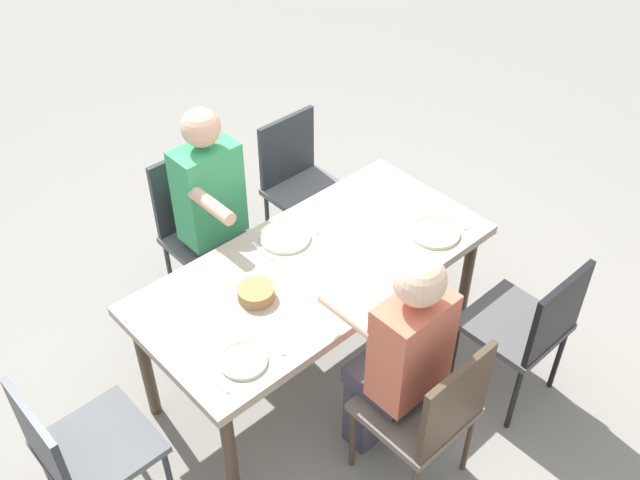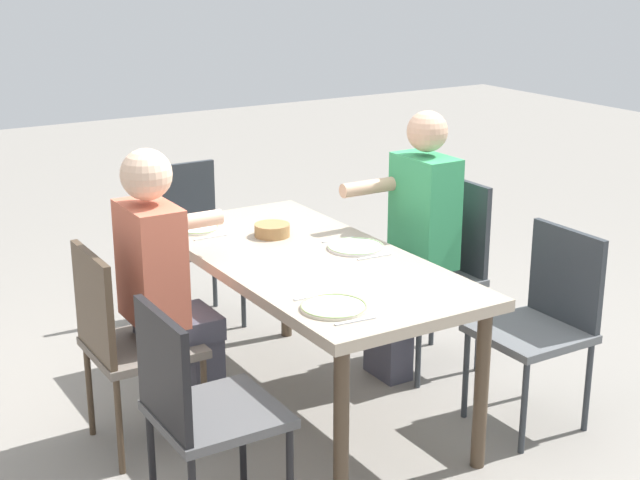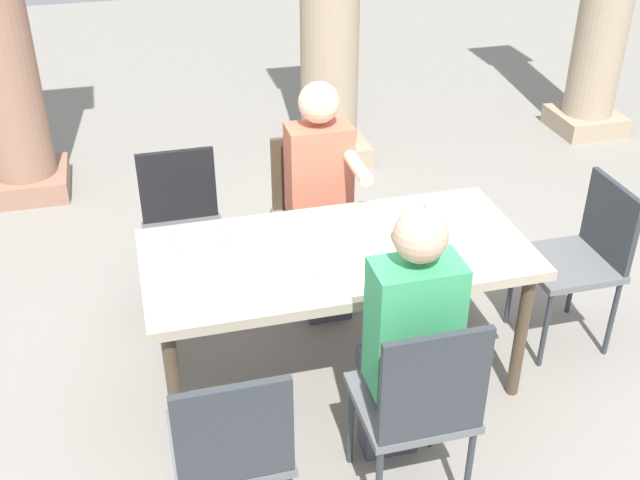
% 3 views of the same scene
% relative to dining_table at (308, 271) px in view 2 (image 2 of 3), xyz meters
% --- Properties ---
extents(ground_plane, '(16.00, 16.00, 0.00)m').
position_rel_dining_table_xyz_m(ground_plane, '(0.00, 0.00, -0.68)').
color(ground_plane, gray).
extents(dining_table, '(1.78, 0.84, 0.75)m').
position_rel_dining_table_xyz_m(dining_table, '(0.00, 0.00, 0.00)').
color(dining_table, tan).
rests_on(dining_table, ground).
extents(chair_west_north, '(0.44, 0.44, 0.90)m').
position_rel_dining_table_xyz_m(chair_west_north, '(-0.64, 0.84, -0.16)').
color(chair_west_north, '#4F4F50').
rests_on(chair_west_north, ground).
extents(chair_west_south, '(0.44, 0.44, 0.89)m').
position_rel_dining_table_xyz_m(chair_west_south, '(-0.64, -0.84, -0.17)').
color(chair_west_south, '#5B5E61').
rests_on(chair_west_south, ground).
extents(chair_mid_north, '(0.44, 0.44, 0.91)m').
position_rel_dining_table_xyz_m(chair_mid_north, '(0.10, 0.84, -0.16)').
color(chair_mid_north, '#6A6158').
rests_on(chair_mid_north, ground).
extents(chair_mid_south, '(0.44, 0.44, 0.96)m').
position_rel_dining_table_xyz_m(chair_mid_south, '(0.10, -0.84, -0.13)').
color(chair_mid_south, '#5B5E61').
rests_on(chair_mid_south, ground).
extents(chair_head_east, '(0.44, 0.44, 0.90)m').
position_rel_dining_table_xyz_m(chair_head_east, '(1.31, 0.00, -0.15)').
color(chair_head_east, '#5B5E61').
rests_on(chair_head_east, ground).
extents(diner_woman_green, '(0.35, 0.49, 1.33)m').
position_rel_dining_table_xyz_m(diner_woman_green, '(0.10, -0.66, 0.03)').
color(diner_woman_green, '#3F3F4C').
rests_on(diner_woman_green, ground).
extents(diner_man_white, '(0.35, 0.50, 1.30)m').
position_rel_dining_table_xyz_m(diner_man_white, '(0.10, 0.64, 0.02)').
color(diner_man_white, '#3F3F4C').
rests_on(diner_man_white, ground).
extents(plate_0, '(0.26, 0.26, 0.02)m').
position_rel_dining_table_xyz_m(plate_0, '(-0.60, 0.24, 0.08)').
color(plate_0, silver).
rests_on(plate_0, dining_table).
extents(fork_0, '(0.03, 0.17, 0.01)m').
position_rel_dining_table_xyz_m(fork_0, '(-0.75, 0.24, 0.07)').
color(fork_0, silver).
rests_on(fork_0, dining_table).
extents(spoon_0, '(0.03, 0.17, 0.01)m').
position_rel_dining_table_xyz_m(spoon_0, '(-0.45, 0.24, 0.07)').
color(spoon_0, silver).
rests_on(spoon_0, dining_table).
extents(plate_1, '(0.26, 0.26, 0.02)m').
position_rel_dining_table_xyz_m(plate_1, '(-0.02, -0.25, 0.08)').
color(plate_1, white).
rests_on(plate_1, dining_table).
extents(fork_1, '(0.03, 0.17, 0.01)m').
position_rel_dining_table_xyz_m(fork_1, '(-0.17, -0.25, 0.07)').
color(fork_1, silver).
rests_on(fork_1, dining_table).
extents(spoon_1, '(0.03, 0.17, 0.01)m').
position_rel_dining_table_xyz_m(spoon_1, '(0.13, -0.25, 0.07)').
color(spoon_1, silver).
rests_on(spoon_1, dining_table).
extents(plate_2, '(0.21, 0.21, 0.02)m').
position_rel_dining_table_xyz_m(plate_2, '(0.63, 0.25, 0.08)').
color(plate_2, white).
rests_on(plate_2, dining_table).
extents(fork_2, '(0.02, 0.17, 0.01)m').
position_rel_dining_table_xyz_m(fork_2, '(0.48, 0.25, 0.07)').
color(fork_2, silver).
rests_on(fork_2, dining_table).
extents(spoon_2, '(0.03, 0.17, 0.01)m').
position_rel_dining_table_xyz_m(spoon_2, '(0.78, 0.25, 0.07)').
color(spoon_2, silver).
rests_on(spoon_2, dining_table).
extents(bread_basket, '(0.17, 0.17, 0.06)m').
position_rel_dining_table_xyz_m(bread_basket, '(0.35, -0.01, 0.10)').
color(bread_basket, '#9E7547').
rests_on(bread_basket, dining_table).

